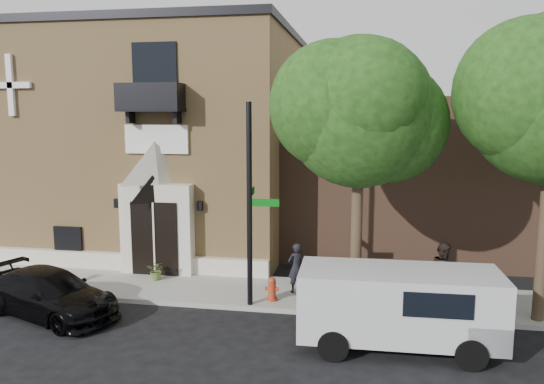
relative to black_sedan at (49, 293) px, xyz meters
The scene contains 13 objects.
ground 3.04m from the black_sedan, 25.93° to the left, with size 120.00×120.00×0.00m, color black.
sidewalk 4.65m from the black_sedan, 37.33° to the left, with size 42.00×3.00×0.15m, color gray.
church 10.07m from the black_sedan, 91.98° to the left, with size 12.20×11.01×9.30m.
neighbour_building 18.10m from the black_sedan, 35.07° to the left, with size 18.00×8.00×6.40m, color brown.
street_tree_left 10.26m from the black_sedan, 10.70° to the left, with size 4.97×4.38×7.77m.
black_sedan is the anchor object (origin of this frame).
cargo_van 9.97m from the black_sedan, ahead, with size 4.96×2.19×2.00m.
street_sign 6.32m from the black_sedan, 15.16° to the left, with size 0.95×0.95×5.98m.
fire_hydrant 6.47m from the black_sedan, 17.51° to the left, with size 0.41×0.33×0.72m.
dumpster 10.53m from the black_sedan, ahead, with size 1.93×1.49×1.11m.
planter 3.78m from the black_sedan, 59.32° to the left, with size 0.60×0.52×0.66m, color #546D30.
pedestrian_near 7.36m from the black_sedan, 22.66° to the left, with size 0.58×0.38×1.59m, color black.
pedestrian_far 11.59m from the black_sedan, 13.52° to the left, with size 0.89×0.69×1.84m, color black.
Camera 1 is at (6.22, -14.59, 5.80)m, focal length 35.00 mm.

